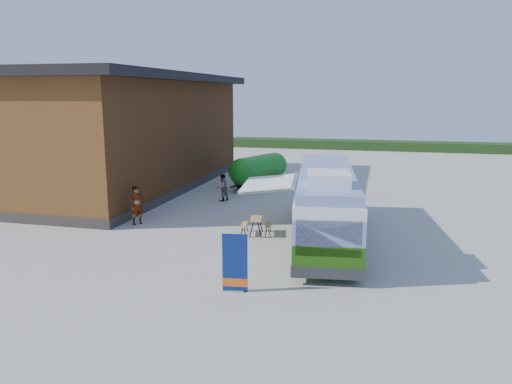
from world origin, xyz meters
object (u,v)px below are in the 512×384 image
(bus, at_px, (326,201))
(banner, at_px, (235,268))
(person_a, at_px, (137,205))
(person_b, at_px, (222,188))
(slurry_tanker, at_px, (259,169))
(picnic_table, at_px, (256,222))

(bus, height_order, banner, bus)
(bus, bearing_deg, person_a, 171.10)
(banner, relative_size, person_b, 1.20)
(banner, xyz_separation_m, slurry_tanker, (-3.64, 17.81, 0.47))
(person_b, xyz_separation_m, slurry_tanker, (1.03, 4.78, 0.46))
(picnic_table, bearing_deg, bus, -9.66)
(bus, xyz_separation_m, slurry_tanker, (-5.74, 11.18, -0.42))
(banner, xyz_separation_m, picnic_table, (-0.97, 6.56, -0.22))
(bus, relative_size, banner, 6.08)
(bus, relative_size, person_a, 6.15)
(banner, distance_m, picnic_table, 6.63)
(bus, bearing_deg, picnic_table, 173.92)
(banner, height_order, person_a, banner)
(person_b, bearing_deg, person_a, 11.84)
(banner, distance_m, person_b, 13.84)
(picnic_table, relative_size, person_b, 0.96)
(slurry_tanker, bearing_deg, banner, -57.90)
(picnic_table, xyz_separation_m, person_b, (-3.69, 6.47, 0.23))
(picnic_table, distance_m, person_a, 6.02)
(bus, height_order, slurry_tanker, bus)
(bus, bearing_deg, slurry_tanker, 109.73)
(banner, height_order, picnic_table, banner)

